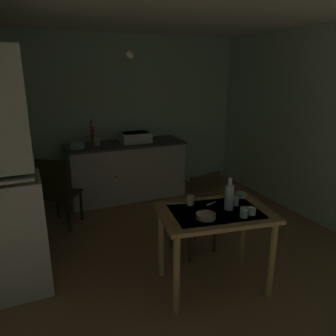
{
  "coord_description": "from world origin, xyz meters",
  "views": [
    {
      "loc": [
        -1.23,
        -2.96,
        1.92
      ],
      "look_at": [
        0.1,
        0.08,
        0.92
      ],
      "focal_mm": 34.84,
      "sensor_mm": 36.0,
      "label": 1
    }
  ],
  "objects_px": {
    "mixing_bowl_counter": "(77,146)",
    "dining_table": "(215,223)",
    "hand_pump": "(92,134)",
    "chair_by_counter": "(58,192)",
    "glass_bottle": "(229,196)",
    "serving_bowl_wide": "(206,216)",
    "chair_far_side": "(198,212)",
    "sink_basin": "(135,137)",
    "teacup_cream": "(244,212)"
  },
  "relations": [
    {
      "from": "sink_basin",
      "to": "chair_by_counter",
      "type": "xyz_separation_m",
      "value": [
        -1.23,
        -0.68,
        -0.46
      ]
    },
    {
      "from": "hand_pump",
      "to": "dining_table",
      "type": "height_order",
      "value": "hand_pump"
    },
    {
      "from": "sink_basin",
      "to": "dining_table",
      "type": "xyz_separation_m",
      "value": [
        -0.08,
        -2.45,
        -0.31
      ]
    },
    {
      "from": "hand_pump",
      "to": "chair_by_counter",
      "type": "height_order",
      "value": "hand_pump"
    },
    {
      "from": "chair_far_side",
      "to": "glass_bottle",
      "type": "relative_size",
      "value": 3.16
    },
    {
      "from": "sink_basin",
      "to": "serving_bowl_wide",
      "type": "bearing_deg",
      "value": -95.19
    },
    {
      "from": "dining_table",
      "to": "chair_by_counter",
      "type": "distance_m",
      "value": 2.12
    },
    {
      "from": "glass_bottle",
      "to": "mixing_bowl_counter",
      "type": "bearing_deg",
      "value": 110.77
    },
    {
      "from": "sink_basin",
      "to": "hand_pump",
      "type": "height_order",
      "value": "hand_pump"
    },
    {
      "from": "mixing_bowl_counter",
      "to": "dining_table",
      "type": "xyz_separation_m",
      "value": [
        0.79,
        -2.4,
        -0.27
      ]
    },
    {
      "from": "hand_pump",
      "to": "glass_bottle",
      "type": "height_order",
      "value": "hand_pump"
    },
    {
      "from": "dining_table",
      "to": "serving_bowl_wide",
      "type": "xyz_separation_m",
      "value": [
        -0.15,
        -0.1,
        0.14
      ]
    },
    {
      "from": "sink_basin",
      "to": "glass_bottle",
      "type": "xyz_separation_m",
      "value": [
        0.05,
        -2.47,
        -0.07
      ]
    },
    {
      "from": "hand_pump",
      "to": "glass_bottle",
      "type": "xyz_separation_m",
      "value": [
        0.68,
        -2.52,
        -0.16
      ]
    },
    {
      "from": "sink_basin",
      "to": "chair_far_side",
      "type": "bearing_deg",
      "value": -88.28
    },
    {
      "from": "hand_pump",
      "to": "mixing_bowl_counter",
      "type": "relative_size",
      "value": 1.9
    },
    {
      "from": "chair_by_counter",
      "to": "serving_bowl_wide",
      "type": "height_order",
      "value": "chair_by_counter"
    },
    {
      "from": "chair_far_side",
      "to": "mixing_bowl_counter",
      "type": "bearing_deg",
      "value": 116.7
    },
    {
      "from": "dining_table",
      "to": "chair_by_counter",
      "type": "xyz_separation_m",
      "value": [
        -1.15,
        1.78,
        -0.15
      ]
    },
    {
      "from": "mixing_bowl_counter",
      "to": "serving_bowl_wide",
      "type": "distance_m",
      "value": 2.58
    },
    {
      "from": "chair_far_side",
      "to": "sink_basin",
      "type": "bearing_deg",
      "value": 91.72
    },
    {
      "from": "mixing_bowl_counter",
      "to": "chair_by_counter",
      "type": "xyz_separation_m",
      "value": [
        -0.36,
        -0.63,
        -0.42
      ]
    },
    {
      "from": "mixing_bowl_counter",
      "to": "chair_by_counter",
      "type": "relative_size",
      "value": 0.22
    },
    {
      "from": "hand_pump",
      "to": "serving_bowl_wide",
      "type": "xyz_separation_m",
      "value": [
        0.4,
        -2.6,
        -0.26
      ]
    },
    {
      "from": "dining_table",
      "to": "serving_bowl_wide",
      "type": "distance_m",
      "value": 0.23
    },
    {
      "from": "hand_pump",
      "to": "chair_by_counter",
      "type": "xyz_separation_m",
      "value": [
        -0.6,
        -0.72,
        -0.55
      ]
    },
    {
      "from": "hand_pump",
      "to": "chair_far_side",
      "type": "xyz_separation_m",
      "value": [
        0.69,
        -1.94,
        -0.55
      ]
    },
    {
      "from": "mixing_bowl_counter",
      "to": "glass_bottle",
      "type": "bearing_deg",
      "value": -69.23
    },
    {
      "from": "sink_basin",
      "to": "glass_bottle",
      "type": "bearing_deg",
      "value": -88.95
    },
    {
      "from": "mixing_bowl_counter",
      "to": "teacup_cream",
      "type": "relative_size",
      "value": 2.45
    },
    {
      "from": "dining_table",
      "to": "chair_by_counter",
      "type": "height_order",
      "value": "chair_by_counter"
    },
    {
      "from": "chair_by_counter",
      "to": "dining_table",
      "type": "bearing_deg",
      "value": -57.05
    },
    {
      "from": "mixing_bowl_counter",
      "to": "chair_by_counter",
      "type": "distance_m",
      "value": 0.84
    },
    {
      "from": "serving_bowl_wide",
      "to": "teacup_cream",
      "type": "height_order",
      "value": "teacup_cream"
    },
    {
      "from": "sink_basin",
      "to": "mixing_bowl_counter",
      "type": "distance_m",
      "value": 0.88
    },
    {
      "from": "hand_pump",
      "to": "mixing_bowl_counter",
      "type": "height_order",
      "value": "hand_pump"
    },
    {
      "from": "serving_bowl_wide",
      "to": "teacup_cream",
      "type": "distance_m",
      "value": 0.32
    },
    {
      "from": "serving_bowl_wide",
      "to": "dining_table",
      "type": "bearing_deg",
      "value": 32.29
    },
    {
      "from": "serving_bowl_wide",
      "to": "teacup_cream",
      "type": "relative_size",
      "value": 1.94
    },
    {
      "from": "dining_table",
      "to": "teacup_cream",
      "type": "height_order",
      "value": "teacup_cream"
    },
    {
      "from": "sink_basin",
      "to": "hand_pump",
      "type": "xyz_separation_m",
      "value": [
        -0.63,
        0.05,
        0.09
      ]
    },
    {
      "from": "dining_table",
      "to": "glass_bottle",
      "type": "xyz_separation_m",
      "value": [
        0.13,
        -0.02,
        0.24
      ]
    },
    {
      "from": "chair_far_side",
      "to": "chair_by_counter",
      "type": "bearing_deg",
      "value": 136.52
    },
    {
      "from": "chair_by_counter",
      "to": "glass_bottle",
      "type": "relative_size",
      "value": 3.11
    },
    {
      "from": "chair_by_counter",
      "to": "serving_bowl_wide",
      "type": "xyz_separation_m",
      "value": [
        1.0,
        -1.87,
        0.29
      ]
    },
    {
      "from": "mixing_bowl_counter",
      "to": "dining_table",
      "type": "relative_size",
      "value": 0.19
    },
    {
      "from": "hand_pump",
      "to": "chair_by_counter",
      "type": "relative_size",
      "value": 0.43
    },
    {
      "from": "chair_by_counter",
      "to": "serving_bowl_wide",
      "type": "distance_m",
      "value": 2.15
    },
    {
      "from": "dining_table",
      "to": "chair_far_side",
      "type": "height_order",
      "value": "chair_far_side"
    },
    {
      "from": "teacup_cream",
      "to": "dining_table",
      "type": "bearing_deg",
      "value": 126.22
    }
  ]
}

